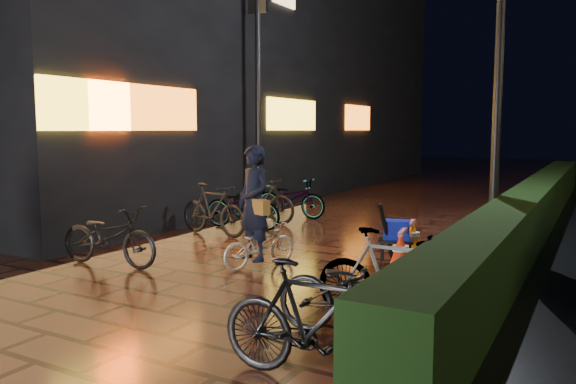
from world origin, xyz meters
The scene contains 10 objects.
ground centered at (0.00, 0.00, 0.00)m, with size 80.00×80.00×0.00m, color #381911.
hedge centered at (3.30, 8.00, 0.50)m, with size 0.70×20.00×1.00m, color black.
storefront_block centered at (-9.50, 11.50, 4.50)m, with size 12.09×22.00×9.00m.
lamp_post_hedge centered at (2.84, 5.09, 3.17)m, with size 0.55×0.21×5.77m.
lamp_post_sf centered at (-3.02, 6.45, 2.94)m, with size 0.51×0.15×5.35m.
cyclist centered at (-0.16, 1.87, 0.72)m, with size 0.94×1.42×1.93m.
traffic_barrier centered at (1.86, 3.17, 0.32)m, with size 0.59×1.61×0.65m.
cart_assembly centered at (1.69, 3.11, 0.53)m, with size 0.65×0.69×1.04m.
parked_bikes_storefront centered at (-2.30, 4.25, 0.50)m, with size 2.10×6.56×1.07m.
parked_bikes_hedge centered at (2.47, -0.36, 0.52)m, with size 1.95×2.28×1.07m.
Camera 1 is at (4.53, -5.46, 2.17)m, focal length 35.00 mm.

